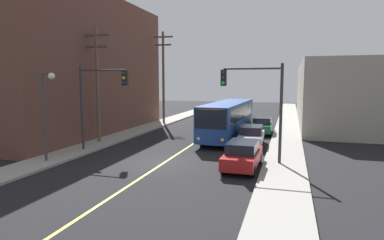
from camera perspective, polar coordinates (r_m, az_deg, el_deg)
The scene contains 15 objects.
ground_plane at distance 21.44m, azimuth -4.47°, elevation -7.11°, with size 120.00×120.00×0.00m, color black.
sidewalk_left at distance 33.29m, azimuth -9.99°, elevation -2.05°, with size 2.50×90.00×0.15m, color gray.
sidewalk_right at distance 29.86m, azimuth 15.83°, elevation -3.23°, with size 2.50×90.00×0.15m, color gray.
lane_stripe_center at distance 35.60m, azimuth 4.19°, elevation -1.51°, with size 0.16×60.00×0.01m, color #D8CC4C.
building_left_brick at distance 35.08m, azimuth -20.48°, elevation 8.56°, with size 10.00×22.41×12.96m.
building_right_warehouse at distance 43.88m, azimuth 25.74°, elevation 4.09°, with size 12.00×26.94×7.14m.
city_bus at distance 29.81m, azimuth 6.18°, elevation 0.36°, with size 2.95×12.22×3.20m.
parked_car_red at distance 19.69m, azimuth 8.64°, elevation -5.90°, with size 1.91×4.44×1.62m.
parked_car_silver at distance 26.51m, azimuth 10.10°, elevation -2.64°, with size 1.93×4.45×1.62m.
parked_car_green at distance 32.79m, azimuth 11.90°, elevation -0.88°, with size 1.90×4.44×1.62m.
utility_pole_near at distance 28.23m, azimuth -15.86°, elevation 6.69°, with size 2.40×0.28×9.16m.
utility_pole_mid at distance 39.40m, azimuth -4.92°, elevation 7.94°, with size 2.40×0.28×10.55m.
traffic_signal_left_corner at distance 24.41m, azimuth -15.44°, elevation 4.59°, with size 3.75×0.48×6.00m.
traffic_signal_right_corner at distance 20.63m, azimuth 10.76°, elevation 4.35°, with size 3.75×0.48×6.00m.
street_lamp_left at distance 22.23m, azimuth -23.64°, elevation 2.61°, with size 0.98×0.40×5.50m.
Camera 1 is at (7.48, -19.42, 5.15)m, focal length 31.21 mm.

